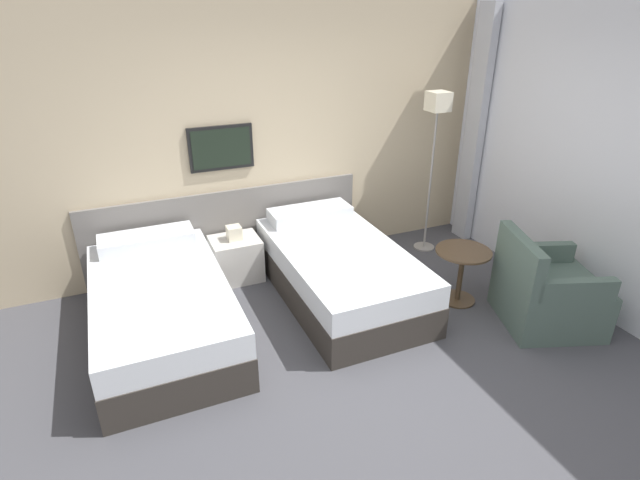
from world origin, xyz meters
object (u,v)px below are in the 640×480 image
object	(u,v)px
bed_near_door	(162,308)
bed_near_window	(339,270)
nightstand	(236,258)
side_table	(462,265)
armchair	(546,294)
floor_lamp	(436,124)

from	to	relation	value
bed_near_door	bed_near_window	bearing A→B (deg)	0.00
bed_near_window	nightstand	size ratio (longest dim) A/B	3.39
nightstand	side_table	world-z (taller)	nightstand
side_table	armchair	world-z (taller)	armchair
bed_near_door	bed_near_window	distance (m)	1.67
floor_lamp	armchair	world-z (taller)	floor_lamp
nightstand	floor_lamp	distance (m)	2.53
bed_near_window	side_table	distance (m)	1.16
floor_lamp	armchair	bearing A→B (deg)	-86.20
bed_near_door	bed_near_window	size ratio (longest dim) A/B	1.00
floor_lamp	side_table	size ratio (longest dim) A/B	3.34
floor_lamp	side_table	world-z (taller)	floor_lamp
floor_lamp	bed_near_window	bearing A→B (deg)	-158.00
floor_lamp	nightstand	bearing A→B (deg)	175.52
bed_near_window	armchair	bearing A→B (deg)	-37.49
bed_near_window	armchair	distance (m)	1.88
side_table	armchair	size ratio (longest dim) A/B	0.54
armchair	side_table	bearing A→B (deg)	57.86
armchair	bed_near_window	bearing A→B (deg)	72.20
nightstand	floor_lamp	xyz separation A→B (m)	(2.21, -0.17, 1.22)
side_table	armchair	xyz separation A→B (m)	(0.47, -0.60, -0.10)
floor_lamp	side_table	distance (m)	1.58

